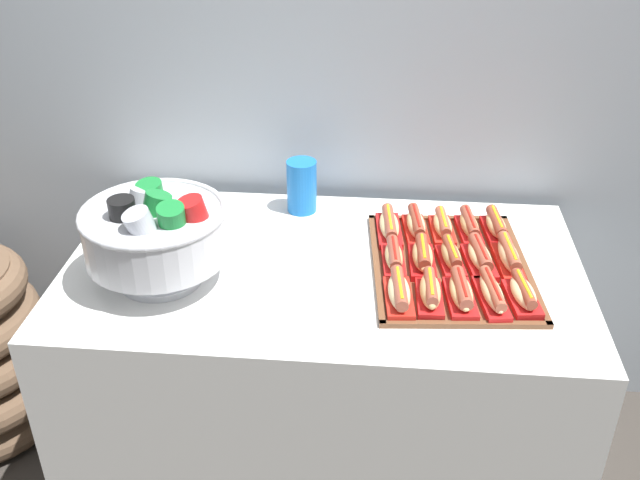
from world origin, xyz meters
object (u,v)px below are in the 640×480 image
at_px(hot_dog_3, 492,293).
at_px(punch_bowl, 156,232).
at_px(hot_dog_0, 399,293).
at_px(hot_dog_5, 394,257).
at_px(hot_dog_8, 480,257).
at_px(hot_dog_14, 496,226).
at_px(hot_dog_1, 430,292).
at_px(hot_dog_4, 523,294).
at_px(cup_stack, 302,186).
at_px(hot_dog_13, 469,226).
at_px(serving_tray, 450,267).
at_px(hot_dog_11, 416,225).
at_px(hot_dog_7, 451,256).
at_px(hot_dog_10, 389,226).
at_px(hot_dog_9, 509,256).
at_px(buffet_table, 323,370).
at_px(hot_dog_6, 422,256).
at_px(hot_dog_2, 461,293).
at_px(hot_dog_12, 443,226).

xyz_separation_m(hot_dog_3, punch_bowl, (-0.83, 0.04, 0.11)).
relative_size(hot_dog_0, hot_dog_5, 1.11).
xyz_separation_m(hot_dog_8, hot_dog_14, (0.06, 0.17, -0.00)).
relative_size(hot_dog_1, hot_dog_4, 1.00).
bearing_deg(cup_stack, hot_dog_13, -13.30).
relative_size(serving_tray, hot_dog_11, 3.25).
relative_size(hot_dog_7, hot_dog_10, 0.86).
bearing_deg(hot_dog_9, hot_dog_4, -85.37).
bearing_deg(hot_dog_10, hot_dog_7, -43.10).
bearing_deg(hot_dog_4, buffet_table, 164.47).
distance_m(hot_dog_4, cup_stack, 0.73).
height_order(buffet_table, hot_dog_13, hot_dog_13).
distance_m(hot_dog_8, hot_dog_9, 0.08).
distance_m(hot_dog_0, hot_dog_10, 0.33).
distance_m(hot_dog_6, hot_dog_10, 0.18).
bearing_deg(punch_bowl, buffet_table, 14.79).
bearing_deg(hot_dog_0, hot_dog_6, 70.18).
xyz_separation_m(hot_dog_2, hot_dog_4, (0.15, 0.01, -0.00)).
bearing_deg(hot_dog_3, hot_dog_6, 136.90).
height_order(buffet_table, cup_stack, cup_stack).
relative_size(hot_dog_11, hot_dog_12, 1.06).
distance_m(hot_dog_3, hot_dog_9, 0.18).
bearing_deg(hot_dog_12, serving_tray, -85.37).
height_order(hot_dog_1, hot_dog_9, same).
xyz_separation_m(hot_dog_8, hot_dog_10, (-0.24, 0.15, -0.00)).
bearing_deg(hot_dog_11, punch_bowl, -156.79).
bearing_deg(serving_tray, cup_stack, 146.10).
distance_m(hot_dog_1, hot_dog_8, 0.22).
distance_m(buffet_table, cup_stack, 0.54).
bearing_deg(hot_dog_8, punch_bowl, -171.08).
bearing_deg(hot_dog_7, hot_dog_1, -109.82).
bearing_deg(hot_dog_0, serving_tray, 52.35).
height_order(hot_dog_0, hot_dog_8, hot_dog_8).
bearing_deg(hot_dog_12, hot_dog_14, 4.63).
relative_size(buffet_table, hot_dog_4, 8.60).
xyz_separation_m(hot_dog_2, hot_dog_14, (0.12, 0.34, -0.00)).
bearing_deg(serving_tray, hot_dog_7, 90.00).
relative_size(hot_dog_13, hot_dog_14, 1.02).
height_order(hot_dog_8, punch_bowl, punch_bowl).
bearing_deg(cup_stack, hot_dog_1, -51.45).
bearing_deg(hot_dog_7, hot_dog_0, -127.65).
relative_size(hot_dog_3, hot_dog_10, 1.02).
bearing_deg(hot_dog_1, hot_dog_5, 119.07).
height_order(hot_dog_5, hot_dog_6, hot_dog_6).
bearing_deg(hot_dog_0, hot_dog_3, 4.63).
height_order(hot_dog_2, hot_dog_6, same).
distance_m(hot_dog_7, hot_dog_10, 0.22).
xyz_separation_m(hot_dog_6, hot_dog_13, (0.14, 0.18, -0.00)).
distance_m(hot_dog_0, hot_dog_11, 0.34).
xyz_separation_m(hot_dog_3, hot_dog_13, (-0.03, 0.33, 0.00)).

